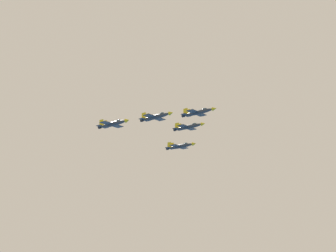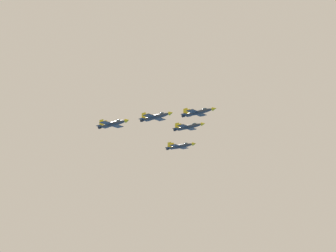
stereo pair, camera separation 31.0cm
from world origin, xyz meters
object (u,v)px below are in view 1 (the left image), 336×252
Objects in this scene: jet_lead at (198,112)px; jet_right_outer at (113,124)px; jet_left_wingman at (188,127)px; jet_right_wingman at (156,117)px; jet_left_outer at (180,146)px.

jet_lead is 0.97× the size of jet_right_outer.
jet_right_outer is (32.08, -18.39, -3.93)m from jet_left_wingman.
jet_left_wingman is at bearing 139.02° from jet_lead.
jet_left_wingman is 22.96m from jet_right_wingman.
jet_left_outer is at bearing 90.17° from jet_right_outer.
jet_left_wingman is at bearing 68.76° from jet_right_outer.
jet_left_wingman is (-13.33, -11.67, -1.38)m from jet_lead.
jet_right_outer reaches higher than jet_left_outer.
jet_lead is at bearing 40.54° from jet_right_outer.
jet_lead reaches higher than jet_left_wingman.
jet_left_wingman is 18.40m from jet_left_outer.
jet_lead is 35.83m from jet_right_outer.
jet_right_wingman is at bearing 40.53° from jet_right_outer.
jet_right_wingman is at bearing -90.39° from jet_left_wingman.
jet_left_wingman is at bearing -40.05° from jet_left_outer.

